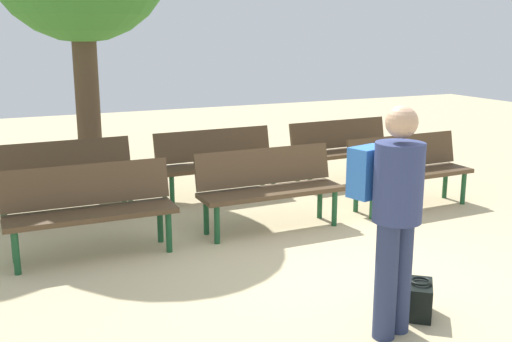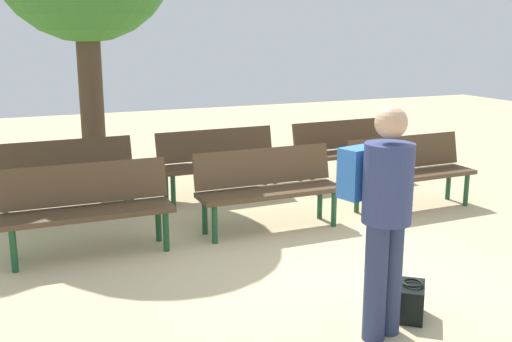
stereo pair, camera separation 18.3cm
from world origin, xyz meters
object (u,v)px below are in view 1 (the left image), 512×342
bench_r0_c2 (408,167)px  bench_r1_c1 (217,159)px  bench_r1_c2 (343,147)px  bench_r0_c1 (269,184)px  bench_r1_c0 (65,174)px  visitor_with_backpack (393,208)px  handbag (420,299)px  bench_r0_c0 (90,205)px

bench_r0_c2 → bench_r1_c1: 2.41m
bench_r1_c2 → bench_r0_c1: bearing=-144.6°
bench_r0_c1 → bench_r1_c0: 2.41m
bench_r0_c1 → visitor_with_backpack: (-0.26, -2.50, 0.43)m
bench_r1_c1 → visitor_with_backpack: (-0.22, -3.95, 0.43)m
bench_r1_c1 → handbag: size_ratio=4.45×
bench_r0_c1 → bench_r1_c0: (-1.96, 1.41, 0.00)m
visitor_with_backpack → handbag: bearing=-178.5°
bench_r0_c0 → bench_r0_c2: same height
bench_r0_c2 → bench_r1_c0: (-3.89, 1.36, 0.00)m
bench_r1_c0 → bench_r1_c2: bearing=0.0°
bench_r0_c0 → bench_r1_c2: 4.11m
bench_r0_c1 → visitor_with_backpack: visitor_with_backpack is taller
bench_r0_c2 → bench_r1_c0: size_ratio=1.00×
bench_r0_c2 → bench_r1_c2: same height
bench_r0_c2 → visitor_with_backpack: visitor_with_backpack is taller
bench_r1_c1 → bench_r0_c1: bearing=-89.5°
bench_r1_c0 → bench_r1_c1: same height
bench_r0_c0 → bench_r0_c1: 1.91m
bench_r0_c0 → handbag: 3.15m
bench_r0_c2 → bench_r1_c2: 1.44m
bench_r0_c0 → bench_r1_c0: (-0.04, 1.43, 0.00)m
bench_r1_c0 → handbag: (2.08, -3.80, -0.37)m
handbag → bench_r0_c1: bearing=93.0°
bench_r0_c0 → bench_r0_c1: size_ratio=1.00×
bench_r0_c0 → bench_r1_c0: 1.43m
visitor_with_backpack → handbag: visitor_with_backpack is taller
bench_r0_c2 → bench_r1_c1: same height
bench_r0_c2 → bench_r0_c1: bearing=-179.8°
bench_r0_c0 → visitor_with_backpack: visitor_with_backpack is taller
bench_r0_c0 → bench_r1_c2: (3.82, 1.50, 0.00)m
bench_r0_c0 → bench_r0_c2: (3.84, 0.07, 0.00)m
bench_r1_c2 → bench_r1_c0: bearing=178.6°
bench_r0_c2 → visitor_with_backpack: 3.39m
bench_r0_c2 → handbag: bench_r0_c2 is taller
visitor_with_backpack → handbag: (0.38, 0.11, -0.80)m
bench_r1_c0 → visitor_with_backpack: bearing=-67.6°
handbag → bench_r0_c2: bearing=53.5°
bench_r0_c2 → handbag: bearing=-127.9°
bench_r1_c1 → visitor_with_backpack: 3.98m
bench_r1_c2 → handbag: (-1.79, -3.87, -0.37)m
bench_r1_c2 → visitor_with_backpack: 4.56m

